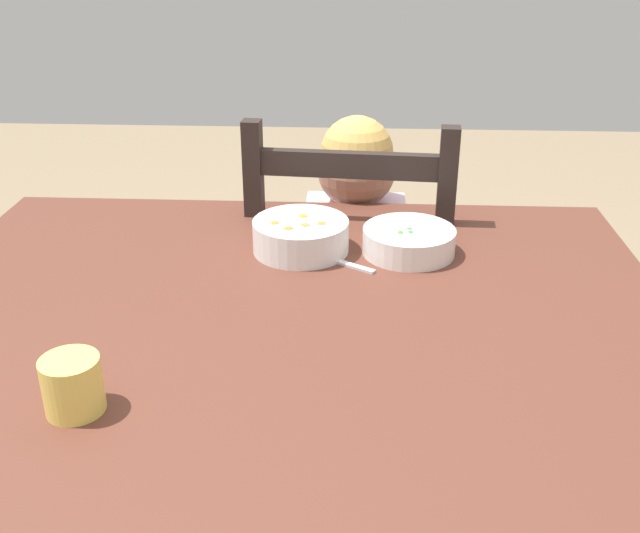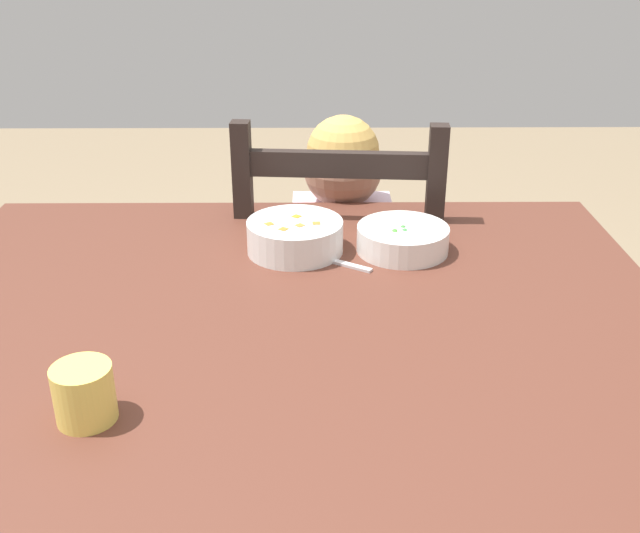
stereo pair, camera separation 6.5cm
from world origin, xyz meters
name	(u,v)px [view 1 (the left image)]	position (x,y,z in m)	size (l,w,h in m)	color
dining_table	(284,377)	(0.00, 0.00, 0.67)	(1.21, 0.99, 0.78)	#572E22
dining_chair	(351,325)	(0.10, 0.54, 0.45)	(0.45, 0.45, 0.97)	black
child_figure	(354,261)	(0.11, 0.54, 0.62)	(0.32, 0.31, 0.94)	silver
bowl_of_peas	(409,240)	(0.20, 0.24, 0.80)	(0.17, 0.17, 0.05)	white
bowl_of_carrots	(301,235)	(0.01, 0.24, 0.81)	(0.17, 0.17, 0.06)	white
spoon	(328,258)	(0.06, 0.20, 0.78)	(0.13, 0.09, 0.01)	silver
drinking_cup	(73,385)	(-0.23, -0.25, 0.81)	(0.07, 0.07, 0.07)	#F1D75D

